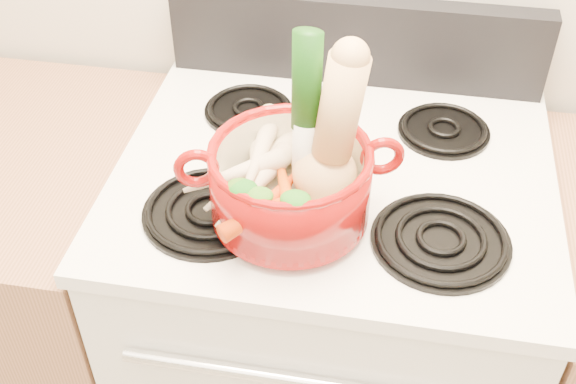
% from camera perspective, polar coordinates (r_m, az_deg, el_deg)
% --- Properties ---
extents(stove_body, '(0.76, 0.65, 0.92)m').
position_cam_1_polar(stove_body, '(1.65, 2.99, -11.31)').
color(stove_body, white).
rests_on(stove_body, floor).
extents(cooktop, '(0.78, 0.67, 0.03)m').
position_cam_1_polar(cooktop, '(1.31, 3.71, 1.45)').
color(cooktop, white).
rests_on(cooktop, stove_body).
extents(control_backsplash, '(0.76, 0.05, 0.18)m').
position_cam_1_polar(control_backsplash, '(1.50, 5.39, 11.83)').
color(control_backsplash, black).
rests_on(control_backsplash, cooktop).
extents(oven_handle, '(0.60, 0.02, 0.02)m').
position_cam_1_polar(oven_handle, '(1.19, 1.21, -14.74)').
color(oven_handle, silver).
rests_on(oven_handle, stove_body).
extents(burner_front_left, '(0.22, 0.22, 0.02)m').
position_cam_1_polar(burner_front_left, '(1.20, -6.24, -1.45)').
color(burner_front_left, black).
rests_on(burner_front_left, cooktop).
extents(burner_front_right, '(0.22, 0.22, 0.02)m').
position_cam_1_polar(burner_front_right, '(1.17, 11.99, -3.65)').
color(burner_front_right, black).
rests_on(burner_front_right, cooktop).
extents(burner_back_left, '(0.17, 0.17, 0.02)m').
position_cam_1_polar(burner_back_left, '(1.43, -3.14, 6.60)').
color(burner_back_left, black).
rests_on(burner_back_left, cooktop).
extents(burner_back_right, '(0.17, 0.17, 0.02)m').
position_cam_1_polar(burner_back_right, '(1.40, 12.22, 4.90)').
color(burner_back_right, black).
rests_on(burner_back_right, cooktop).
extents(dutch_oven, '(0.32, 0.32, 0.13)m').
position_cam_1_polar(dutch_oven, '(1.14, 0.18, 0.70)').
color(dutch_oven, maroon).
rests_on(dutch_oven, burner_front_left).
extents(pot_handle_left, '(0.07, 0.04, 0.07)m').
position_cam_1_polar(pot_handle_left, '(1.11, -7.25, 1.87)').
color(pot_handle_left, maroon).
rests_on(pot_handle_left, dutch_oven).
extents(pot_handle_right, '(0.07, 0.04, 0.07)m').
position_cam_1_polar(pot_handle_right, '(1.13, 7.46, 2.83)').
color(pot_handle_right, maroon).
rests_on(pot_handle_right, dutch_oven).
extents(squash, '(0.15, 0.13, 0.27)m').
position_cam_1_polar(squash, '(1.09, 3.06, 4.90)').
color(squash, '#E5BD75').
rests_on(squash, dutch_oven).
extents(leek, '(0.05, 0.06, 0.30)m').
position_cam_1_polar(leek, '(1.09, 1.42, 6.10)').
color(leek, beige).
rests_on(leek, dutch_oven).
extents(ginger, '(0.09, 0.07, 0.04)m').
position_cam_1_polar(ginger, '(1.22, 1.60, 2.86)').
color(ginger, tan).
rests_on(ginger, dutch_oven).
extents(parsnip_0, '(0.17, 0.23, 0.07)m').
position_cam_1_polar(parsnip_0, '(1.19, -2.32, 2.09)').
color(parsnip_0, beige).
rests_on(parsnip_0, dutch_oven).
extents(parsnip_1, '(0.11, 0.19, 0.06)m').
position_cam_1_polar(parsnip_1, '(1.14, -2.80, 0.49)').
color(parsnip_1, beige).
rests_on(parsnip_1, dutch_oven).
extents(parsnip_2, '(0.08, 0.21, 0.06)m').
position_cam_1_polar(parsnip_2, '(1.19, -2.39, 2.52)').
color(parsnip_2, beige).
rests_on(parsnip_2, dutch_oven).
extents(parsnip_3, '(0.17, 0.12, 0.05)m').
position_cam_1_polar(parsnip_3, '(1.16, -4.34, 1.55)').
color(parsnip_3, beige).
rests_on(parsnip_3, dutch_oven).
extents(parsnip_4, '(0.04, 0.19, 0.05)m').
position_cam_1_polar(parsnip_4, '(1.20, -2.18, 3.53)').
color(parsnip_4, beige).
rests_on(parsnip_4, dutch_oven).
extents(parsnip_5, '(0.05, 0.20, 0.05)m').
position_cam_1_polar(parsnip_5, '(1.16, -2.41, 2.76)').
color(parsnip_5, beige).
rests_on(parsnip_5, dutch_oven).
extents(carrot_0, '(0.06, 0.16, 0.04)m').
position_cam_1_polar(carrot_0, '(1.13, -0.84, -1.17)').
color(carrot_0, red).
rests_on(carrot_0, dutch_oven).
extents(carrot_1, '(0.10, 0.16, 0.05)m').
position_cam_1_polar(carrot_1, '(1.13, -1.24, -0.64)').
color(carrot_1, '#C53809').
rests_on(carrot_1, dutch_oven).
extents(carrot_2, '(0.09, 0.19, 0.05)m').
position_cam_1_polar(carrot_2, '(1.12, -0.12, -0.43)').
color(carrot_2, '#DD500B').
rests_on(carrot_2, dutch_oven).
extents(carrot_3, '(0.12, 0.13, 0.04)m').
position_cam_1_polar(carrot_3, '(1.09, -2.14, -1.74)').
color(carrot_3, '#D6430A').
rests_on(carrot_3, dutch_oven).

